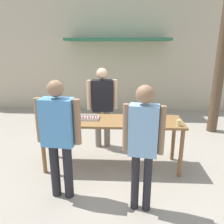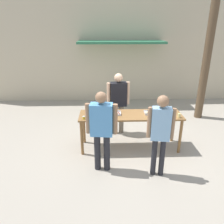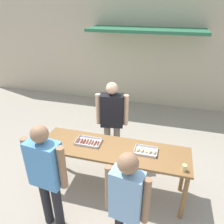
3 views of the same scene
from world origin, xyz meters
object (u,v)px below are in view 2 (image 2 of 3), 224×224
at_px(condiment_jar_mustard, 84,118).
at_px(utility_pole, 213,16).
at_px(condiment_jar_ketchup, 88,117).
at_px(person_customer_holding_hotdog, 102,126).
at_px(beer_cup, 179,116).
at_px(person_customer_with_cup, 160,129).
at_px(food_tray_buns, 152,113).
at_px(food_tray_sausages, 112,113).
at_px(person_server_behind_table, 118,99).

xyz_separation_m(condiment_jar_mustard, utility_pole, (3.73, 2.20, 2.26)).
relative_size(condiment_jar_ketchup, person_customer_holding_hotdog, 0.04).
distance_m(condiment_jar_mustard, beer_cup, 2.25).
relative_size(person_customer_with_cup, utility_pole, 0.28).
xyz_separation_m(condiment_jar_ketchup, person_customer_with_cup, (1.50, -0.88, 0.11)).
height_order(food_tray_buns, condiment_jar_ketchup, condiment_jar_ketchup).
bearing_deg(food_tray_sausages, food_tray_buns, 0.18).
bearing_deg(person_server_behind_table, condiment_jar_mustard, -138.07).
xyz_separation_m(food_tray_sausages, condiment_jar_ketchup, (-0.58, -0.29, 0.02)).
xyz_separation_m(food_tray_sausages, condiment_jar_mustard, (-0.67, -0.29, 0.02)).
distance_m(person_customer_with_cup, utility_pole, 4.33).
bearing_deg(person_server_behind_table, food_tray_buns, -55.11).
bearing_deg(person_server_behind_table, food_tray_sausages, -113.79).
height_order(beer_cup, utility_pole, utility_pole).
distance_m(beer_cup, utility_pole, 3.47).
relative_size(food_tray_buns, person_customer_with_cup, 0.21).
bearing_deg(beer_cup, food_tray_sausages, 169.65).
distance_m(food_tray_buns, person_customer_holding_hotdog, 1.57).
height_order(food_tray_sausages, person_server_behind_table, person_server_behind_table).
height_order(food_tray_sausages, beer_cup, beer_cup).
relative_size(food_tray_buns, person_customer_holding_hotdog, 0.21).
bearing_deg(person_customer_with_cup, condiment_jar_mustard, -19.46).
distance_m(food_tray_sausages, food_tray_buns, 1.00).
xyz_separation_m(person_server_behind_table, utility_pole, (2.86, 1.10, 2.17)).
bearing_deg(person_customer_with_cup, beer_cup, -117.45).
height_order(food_tray_buns, beer_cup, beer_cup).
distance_m(condiment_jar_mustard, person_server_behind_table, 1.41).
height_order(food_tray_buns, condiment_jar_mustard, condiment_jar_mustard).
relative_size(condiment_jar_ketchup, beer_cup, 0.68).
xyz_separation_m(food_tray_buns, condiment_jar_mustard, (-1.67, -0.30, 0.01)).
height_order(condiment_jar_ketchup, utility_pole, utility_pole).
relative_size(beer_cup, person_customer_with_cup, 0.06).
relative_size(condiment_jar_ketchup, person_server_behind_table, 0.04).
relative_size(person_server_behind_table, person_customer_with_cup, 1.01).
distance_m(person_customer_holding_hotdog, person_customer_with_cup, 1.18).
bearing_deg(condiment_jar_mustard, beer_cup, 0.13).
bearing_deg(condiment_jar_ketchup, beer_cup, 0.02).
bearing_deg(condiment_jar_mustard, utility_pole, 30.53).
bearing_deg(utility_pole, condiment_jar_ketchup, -148.91).
bearing_deg(beer_cup, person_customer_holding_hotdog, -160.10).
xyz_separation_m(condiment_jar_mustard, condiment_jar_ketchup, (0.09, 0.00, 0.00)).
height_order(food_tray_sausages, person_customer_holding_hotdog, person_customer_holding_hotdog).
bearing_deg(person_customer_holding_hotdog, condiment_jar_ketchup, -56.93).
distance_m(beer_cup, person_customer_with_cup, 1.11).
relative_size(food_tray_sausages, beer_cup, 4.18).
xyz_separation_m(food_tray_sausages, person_customer_holding_hotdog, (-0.25, -0.95, 0.11)).
bearing_deg(beer_cup, condiment_jar_mustard, -179.87).
distance_m(food_tray_buns, person_server_behind_table, 1.14).
distance_m(person_customer_holding_hotdog, utility_pole, 4.88).
relative_size(person_customer_holding_hotdog, utility_pole, 0.28).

